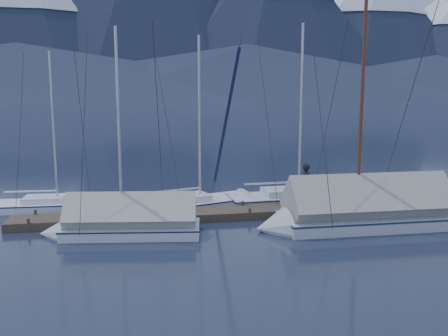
# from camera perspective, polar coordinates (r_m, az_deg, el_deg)

# --- Properties ---
(ground) EXTENTS (1000.00, 1000.00, 0.00)m
(ground) POSITION_cam_1_polar(r_m,az_deg,el_deg) (19.13, 1.14, -7.46)
(ground) COLOR black
(ground) RESTS_ON ground
(mountain_range) EXTENTS (877.00, 584.00, 150.50)m
(mountain_range) POSITION_cam_1_polar(r_m,az_deg,el_deg) (392.09, -10.00, 16.77)
(mountain_range) COLOR #475675
(mountain_range) RESTS_ON ground
(dock) EXTENTS (18.00, 1.50, 0.54)m
(dock) POSITION_cam_1_polar(r_m,az_deg,el_deg) (20.99, 0.00, -5.64)
(dock) COLOR #382D23
(dock) RESTS_ON ground
(mooring_posts) EXTENTS (15.12, 1.52, 0.35)m
(mooring_posts) POSITION_cam_1_polar(r_m,az_deg,el_deg) (20.84, -1.36, -5.07)
(mooring_posts) COLOR #382D23
(mooring_posts) RESTS_ON ground
(sailboat_open_left) EXTENTS (6.13, 2.60, 8.00)m
(sailboat_open_left) POSITION_cam_1_polar(r_m,az_deg,el_deg) (23.60, -18.34, -4.37)
(sailboat_open_left) COLOR white
(sailboat_open_left) RESTS_ON ground
(sailboat_open_mid) EXTENTS (6.91, 3.82, 8.80)m
(sailboat_open_mid) POSITION_cam_1_polar(r_m,az_deg,el_deg) (22.83, -1.83, -4.32)
(sailboat_open_mid) COLOR silver
(sailboat_open_mid) RESTS_ON ground
(sailboat_open_right) EXTENTS (7.30, 3.10, 9.54)m
(sailboat_open_right) POSITION_cam_1_polar(r_m,az_deg,el_deg) (24.08, 10.07, -3.72)
(sailboat_open_right) COLOR silver
(sailboat_open_right) RESTS_ON ground
(sailboat_covered_near) EXTENTS (8.24, 3.54, 10.66)m
(sailboat_covered_near) POSITION_cam_1_polar(r_m,az_deg,el_deg) (20.05, 15.21, -5.43)
(sailboat_covered_near) COLOR silver
(sailboat_covered_near) RESTS_ON ground
(sailboat_covered_far) EXTENTS (6.33, 2.84, 8.59)m
(sailboat_covered_far) POSITION_cam_1_polar(r_m,az_deg,el_deg) (18.76, -12.51, -6.68)
(sailboat_covered_far) COLOR silver
(sailboat_covered_far) RESTS_ON ground
(person) EXTENTS (0.48, 0.71, 1.91)m
(person) POSITION_cam_1_polar(r_m,az_deg,el_deg) (22.09, 9.91, -1.89)
(person) COLOR black
(person) RESTS_ON dock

